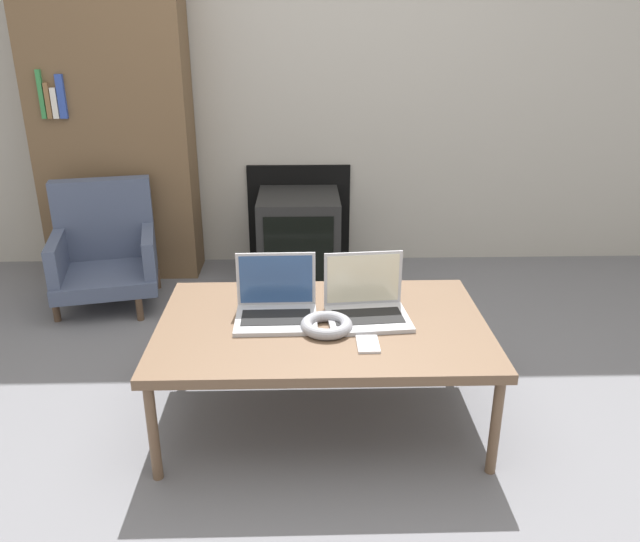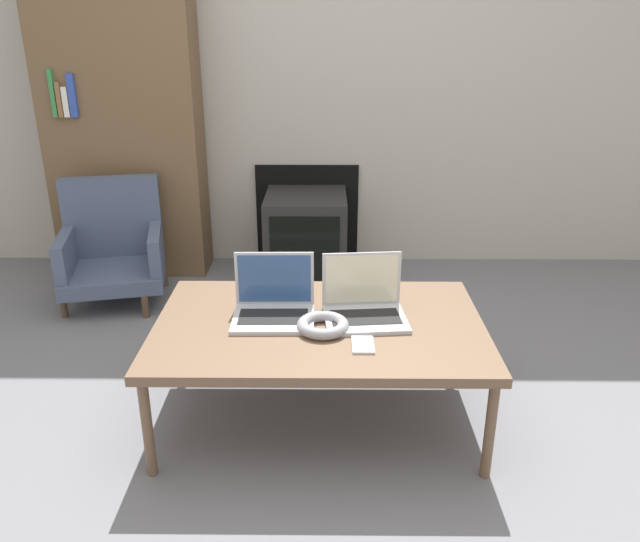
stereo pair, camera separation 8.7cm
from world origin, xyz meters
name	(u,v)px [view 2 (the right image)]	position (x,y,z in m)	size (l,w,h in m)	color
ground_plane	(319,463)	(0.00, 0.00, 0.00)	(14.00, 14.00, 0.00)	slate
wall_back	(322,51)	(0.00, 2.07, 1.29)	(7.00, 0.08, 2.60)	#ADA89E
table	(319,329)	(0.00, 0.29, 0.38)	(1.22, 0.79, 0.41)	brown
laptop_left	(274,304)	(-0.17, 0.34, 0.46)	(0.31, 0.25, 0.23)	#B2B2B7
laptop_right	(364,305)	(0.17, 0.34, 0.46)	(0.32, 0.27, 0.23)	#B2B2B7
headphones	(323,325)	(0.01, 0.23, 0.43)	(0.19, 0.19, 0.04)	gray
phone	(363,345)	(0.15, 0.11, 0.41)	(0.08, 0.12, 0.01)	silver
tv	(306,236)	(-0.09, 1.77, 0.25)	(0.48, 0.51, 0.50)	black
armchair	(113,245)	(-1.15, 1.46, 0.30)	(0.63, 0.62, 0.65)	#47516B
bookshelf	(124,128)	(-1.15, 1.87, 0.87)	(0.88, 0.32, 1.74)	brown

